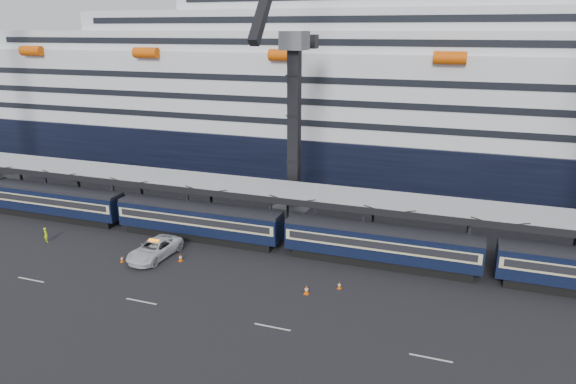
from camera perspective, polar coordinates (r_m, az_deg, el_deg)
name	(u,v)px	position (r m, az deg, el deg)	size (l,w,h in m)	color
ground	(462,333)	(42.80, 18.76, -14.64)	(260.00, 260.00, 0.00)	black
train	(416,248)	(50.79, 14.01, -6.10)	(133.05, 3.00, 4.05)	black
canopy	(471,210)	(53.35, 19.66, -1.94)	(130.00, 6.25, 5.53)	#919498
cruise_ship	(470,98)	(83.15, 19.60, 9.84)	(214.09, 28.84, 34.00)	black
crane_dark_near	(293,123)	(59.14, 0.56, 7.64)	(4.50, 17.75, 35.08)	#47494E
pickup_truck	(155,249)	(53.99, -14.61, -6.18)	(3.03, 6.56, 1.82)	silver
worker	(46,235)	(61.96, -25.30, -4.31)	(0.60, 0.39, 1.65)	#C0E90C
traffic_cone_a	(122,259)	(54.15, -17.97, -7.08)	(0.35, 0.35, 0.69)	#E45307
traffic_cone_b	(180,258)	(52.82, -11.87, -7.14)	(0.40, 0.40, 0.79)	#E45307
traffic_cone_c	(339,285)	(46.85, 5.73, -10.26)	(0.34, 0.34, 0.69)	#E45307
traffic_cone_d	(306,290)	(45.74, 2.07, -10.78)	(0.43, 0.43, 0.87)	#E45307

